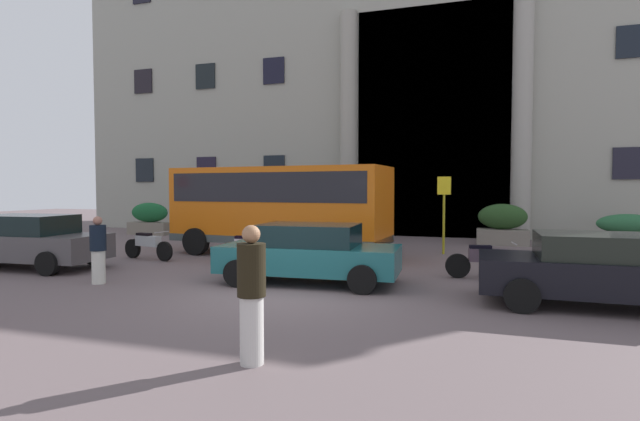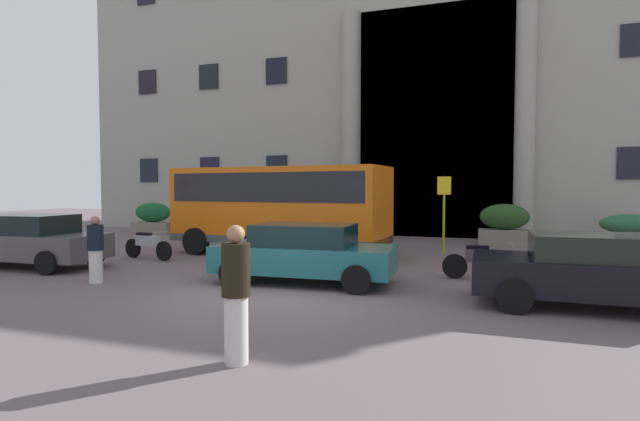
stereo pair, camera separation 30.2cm
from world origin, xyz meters
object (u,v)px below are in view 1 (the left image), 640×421
object	(u,v)px
hedge_planter_entrance_left	(347,224)
parked_sedan_second	(309,253)
hedge_planter_east	(150,219)
motorcycle_far_end	(147,245)
pedestrian_child_trailing	(252,294)
bus_stop_sign	(444,206)
white_taxi_kerbside	(26,241)
orange_minibus	(280,203)
parked_sedan_far	(608,270)
pedestrian_woman_dark_dress	(98,250)
hedge_planter_west	(628,232)
motorcycle_near_kerb	(249,248)
scooter_by_planter	(486,260)
hedge_planter_entrance_right	(502,225)

from	to	relation	value
hedge_planter_entrance_left	parked_sedan_second	xyz separation A→B (m)	(1.60, -9.63, 0.05)
hedge_planter_east	motorcycle_far_end	world-z (taller)	hedge_planter_east
motorcycle_far_end	pedestrian_child_trailing	bearing A→B (deg)	-33.92
bus_stop_sign	white_taxi_kerbside	bearing A→B (deg)	-149.23
white_taxi_kerbside	pedestrian_child_trailing	distance (m)	10.32
orange_minibus	bus_stop_sign	world-z (taller)	orange_minibus
parked_sedan_far	pedestrian_woman_dark_dress	world-z (taller)	pedestrian_woman_dark_dress
bus_stop_sign	parked_sedan_far	size ratio (longest dim) A/B	0.57
hedge_planter_west	pedestrian_child_trailing	bearing A→B (deg)	-118.64
bus_stop_sign	hedge_planter_entrance_left	bearing A→B (deg)	140.22
pedestrian_child_trailing	hedge_planter_east	bearing A→B (deg)	162.67
motorcycle_near_kerb	pedestrian_child_trailing	bearing A→B (deg)	-74.82
bus_stop_sign	scooter_by_planter	distance (m)	4.58
white_taxi_kerbside	motorcycle_near_kerb	size ratio (longest dim) A/B	2.30
bus_stop_sign	hedge_planter_entrance_right	bearing A→B (deg)	59.49
pedestrian_child_trailing	motorcycle_near_kerb	bearing A→B (deg)	148.12
orange_minibus	white_taxi_kerbside	xyz separation A→B (m)	(-5.65, -4.69, -0.97)
motorcycle_near_kerb	pedestrian_child_trailing	world-z (taller)	pedestrian_child_trailing
hedge_planter_entrance_left	white_taxi_kerbside	xyz separation A→B (m)	(-6.56, -10.04, 0.10)
motorcycle_near_kerb	pedestrian_woman_dark_dress	bearing A→B (deg)	-129.51
hedge_planter_entrance_left	scooter_by_planter	distance (m)	9.59
pedestrian_woman_dark_dress	pedestrian_child_trailing	bearing A→B (deg)	-17.16
hedge_planter_west	pedestrian_woman_dark_dress	world-z (taller)	pedestrian_woman_dark_dress
hedge_planter_entrance_left	motorcycle_near_kerb	size ratio (longest dim) A/B	1.01
orange_minibus	pedestrian_child_trailing	distance (m)	10.08
hedge_planter_east	pedestrian_woman_dark_dress	distance (m)	12.35
parked_sedan_far	white_taxi_kerbside	size ratio (longest dim) A/B	1.00
bus_stop_sign	pedestrian_child_trailing	bearing A→B (deg)	-98.54
scooter_by_planter	hedge_planter_entrance_right	bearing A→B (deg)	76.45
orange_minibus	hedge_planter_entrance_right	size ratio (longest dim) A/B	3.85
bus_stop_sign	hedge_planter_east	size ratio (longest dim) A/B	1.25
hedge_planter_entrance_left	motorcycle_far_end	xyz separation A→B (m)	(-4.42, -7.65, -0.20)
hedge_planter_entrance_left	white_taxi_kerbside	distance (m)	11.99
hedge_planter_entrance_right	motorcycle_near_kerb	xyz separation A→B (m)	(-7.35, -7.34, -0.32)
hedge_planter_east	scooter_by_planter	size ratio (longest dim) A/B	1.03
parked_sedan_far	scooter_by_planter	world-z (taller)	parked_sedan_far
motorcycle_near_kerb	pedestrian_woman_dark_dress	xyz separation A→B (m)	(-2.00, -3.74, 0.33)
white_taxi_kerbside	orange_minibus	bearing A→B (deg)	35.78
hedge_planter_entrance_left	pedestrian_child_trailing	distance (m)	14.98
hedge_planter_west	motorcycle_near_kerb	xyz separation A→B (m)	(-11.64, -7.37, -0.16)
motorcycle_near_kerb	pedestrian_child_trailing	size ratio (longest dim) A/B	1.13
scooter_by_planter	motorcycle_near_kerb	bearing A→B (deg)	169.10
white_taxi_kerbside	motorcycle_near_kerb	bearing A→B (deg)	21.00
motorcycle_far_end	hedge_planter_entrance_left	bearing A→B (deg)	71.33
orange_minibus	pedestrian_child_trailing	world-z (taller)	orange_minibus
parked_sedan_far	parked_sedan_second	bearing A→B (deg)	175.18
motorcycle_near_kerb	hedge_planter_entrance_right	bearing A→B (deg)	33.61
hedge_planter_west	pedestrian_woman_dark_dress	xyz separation A→B (m)	(-13.64, -11.10, 0.16)
bus_stop_sign	pedestrian_woman_dark_dress	bearing A→B (deg)	-133.82
bus_stop_sign	scooter_by_planter	bearing A→B (deg)	-73.48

